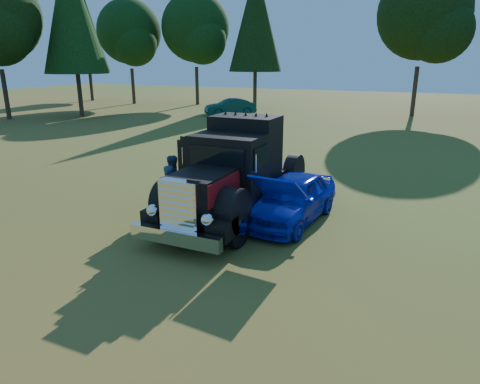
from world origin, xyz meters
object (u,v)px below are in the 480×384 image
at_px(distant_teal_car, 230,107).
at_px(spectator_far, 175,184).
at_px(hotrod_coupe, 292,198).
at_px(spectator_near, 171,193).
at_px(diamond_t_truck, 234,176).

bearing_deg(distant_teal_car, spectator_far, -20.41).
relative_size(spectator_far, distant_teal_car, 0.41).
height_order(hotrod_coupe, distant_teal_car, hotrod_coupe).
relative_size(hotrod_coupe, distant_teal_car, 0.99).
height_order(hotrod_coupe, spectator_near, hotrod_coupe).
bearing_deg(distant_teal_car, hotrod_coupe, -12.30).
xyz_separation_m(spectator_far, distant_teal_car, (-9.27, 23.09, -0.18)).
relative_size(diamond_t_truck, hotrod_coupe, 1.64).
xyz_separation_m(diamond_t_truck, spectator_near, (-1.57, -1.07, -0.44)).
bearing_deg(spectator_far, distant_teal_car, 51.94).
distance_m(diamond_t_truck, spectator_far, 1.96).
height_order(spectator_near, distant_teal_car, spectator_near).
xyz_separation_m(hotrod_coupe, spectator_far, (-3.67, -0.67, 0.19)).
bearing_deg(spectator_near, distant_teal_car, 7.31).
xyz_separation_m(spectator_near, spectator_far, (-0.32, 0.67, 0.07)).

